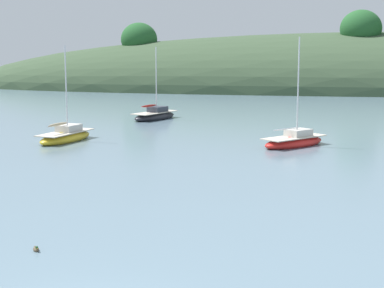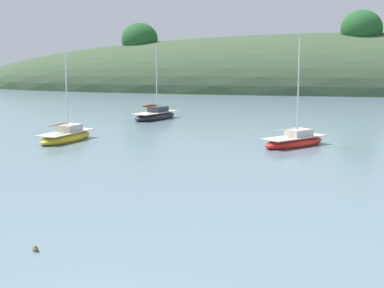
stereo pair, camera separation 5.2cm
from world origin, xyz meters
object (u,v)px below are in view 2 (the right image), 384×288
(sailboat_teal_outer, at_px, (155,115))
(sailboat_blue_center, at_px, (295,141))
(sailboat_black_sloop, at_px, (66,136))
(duck_lone_right, at_px, (35,249))

(sailboat_teal_outer, relative_size, sailboat_blue_center, 0.93)
(sailboat_teal_outer, height_order, sailboat_blue_center, sailboat_blue_center)
(sailboat_black_sloop, distance_m, sailboat_teal_outer, 14.62)
(sailboat_teal_outer, bearing_deg, sailboat_black_sloop, -104.52)
(sailboat_teal_outer, bearing_deg, duck_lone_right, -84.84)
(sailboat_black_sloop, xyz_separation_m, sailboat_blue_center, (16.02, -0.07, -0.01))
(duck_lone_right, bearing_deg, sailboat_teal_outer, 95.16)
(sailboat_black_sloop, height_order, sailboat_teal_outer, sailboat_black_sloop)
(sailboat_teal_outer, bearing_deg, sailboat_blue_center, -49.05)
(sailboat_black_sloop, xyz_separation_m, sailboat_teal_outer, (3.67, 14.16, 0.01))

